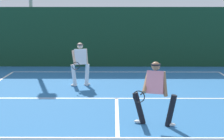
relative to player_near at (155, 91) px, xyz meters
name	(u,v)px	position (x,y,z in m)	size (l,w,h in m)	color
court_line_baseline_far	(116,72)	(-0.93, 7.72, -0.88)	(9.54, 0.10, 0.01)	white
court_line_service	(117,98)	(-0.93, 2.72, -0.88)	(7.78, 0.10, 0.01)	white
court_line_centre	(117,131)	(-0.93, -0.47, -0.88)	(0.10, 6.40, 0.01)	white
player_near	(155,91)	(0.00, 0.00, 0.00)	(1.12, 0.88, 1.61)	black
player_far	(80,62)	(-2.28, 4.66, 0.02)	(0.76, 0.89, 1.64)	silver
back_fence_windscreen	(116,37)	(-0.93, 9.38, 0.61)	(16.80, 0.12, 2.99)	#153B24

